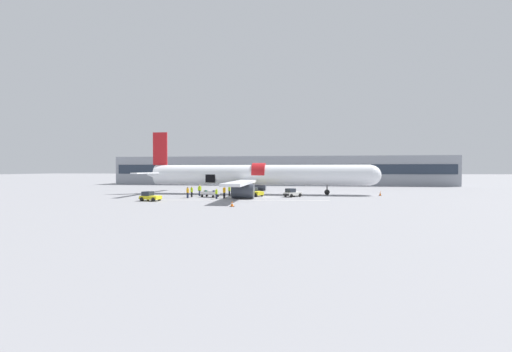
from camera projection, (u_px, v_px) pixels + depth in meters
ground_plane at (263, 196)px, 50.29m from camera, size 500.00×500.00×0.00m
apron_marking_line at (236, 200)px, 44.24m from camera, size 26.19×2.68×0.01m
terminal_strip at (278, 171)px, 88.99m from camera, size 92.89×9.39×7.94m
airplane at (256, 176)px, 55.01m from camera, size 41.48×34.83×11.10m
baggage_tug_lead at (150, 197)px, 43.28m from camera, size 2.97×2.22×1.30m
baggage_tug_mid at (254, 192)px, 50.89m from camera, size 3.12×2.86×1.47m
baggage_tug_rear at (292, 193)px, 49.68m from camera, size 2.99×2.98×1.34m
baggage_cart_loading at (210, 194)px, 49.17m from camera, size 3.86×2.27×1.09m
ground_crew_loader_a at (216, 193)px, 46.11m from camera, size 0.49×0.52×1.57m
ground_crew_loader_b at (224, 192)px, 46.91m from camera, size 0.42×0.63×1.85m
ground_crew_driver at (188, 192)px, 47.49m from camera, size 0.55×0.55×1.70m
ground_crew_supervisor at (229, 191)px, 51.80m from camera, size 0.49×0.55×1.63m
ground_crew_helper at (192, 191)px, 49.15m from camera, size 0.53×0.53×1.67m
ground_crew_marshal at (200, 190)px, 51.40m from camera, size 0.59×0.59×1.84m
safety_cone_nose at (380, 194)px, 51.72m from camera, size 0.45×0.45×0.77m
safety_cone_engine_left at (232, 204)px, 36.64m from camera, size 0.53×0.53×0.68m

